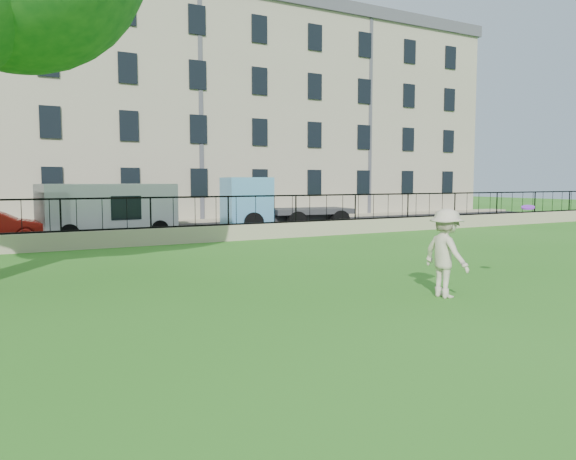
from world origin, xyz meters
TOP-DOWN VIEW (x-y plane):
  - ground at (0.00, 0.00)m, footprint 120.00×120.00m
  - retaining_wall at (0.00, 12.00)m, footprint 50.00×0.40m
  - iron_railing at (0.00, 12.00)m, footprint 50.00×0.05m
  - street at (0.00, 16.70)m, footprint 60.00×9.00m
  - sidewalk at (0.00, 21.90)m, footprint 60.00×1.40m
  - building_row at (0.00, 27.57)m, footprint 56.40×10.40m
  - man at (2.50, 0.23)m, footprint 0.70×1.15m
  - frisbee at (4.70, 0.08)m, footprint 0.35×0.36m
  - white_van at (-0.76, 15.40)m, footprint 5.33×2.47m
  - blue_truck at (7.41, 15.40)m, footprint 6.06×2.81m

SIDE VIEW (x-z plane):
  - ground at x=0.00m, z-range 0.00..0.00m
  - street at x=0.00m, z-range 0.00..0.01m
  - sidewalk at x=0.00m, z-range 0.00..0.12m
  - retaining_wall at x=0.00m, z-range 0.00..0.60m
  - man at x=2.50m, z-range 0.00..1.75m
  - white_van at x=-0.76m, z-range 0.00..2.17m
  - iron_railing at x=0.00m, z-range 0.59..1.72m
  - blue_truck at x=7.41m, z-range 0.00..2.45m
  - frisbee at x=4.70m, z-range 1.67..1.79m
  - building_row at x=0.00m, z-range 0.02..13.82m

